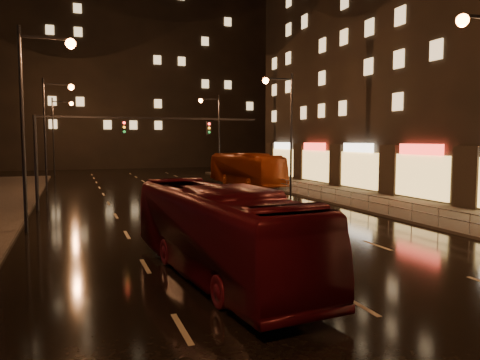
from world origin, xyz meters
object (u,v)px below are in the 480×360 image
Objects in this scene: bus_curb at (246,169)px; taxi_far at (258,200)px; bus_red at (218,231)px; taxi_near at (296,244)px.

bus_curb reaches higher than taxi_far.
bus_curb is at bearing 61.93° from bus_red.
taxi_near is at bearing 8.20° from bus_red.
taxi_near is (3.35, 0.84, -0.89)m from bus_red.
bus_curb is (11.85, 29.01, 0.11)m from bus_red.
bus_red is 3.57m from taxi_near.
bus_curb is 16.42m from taxi_far.
taxi_far is (-5.00, -15.61, -1.01)m from bus_curb.
bus_curb reaches higher than taxi_near.
taxi_far is at bearing 57.07° from bus_red.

